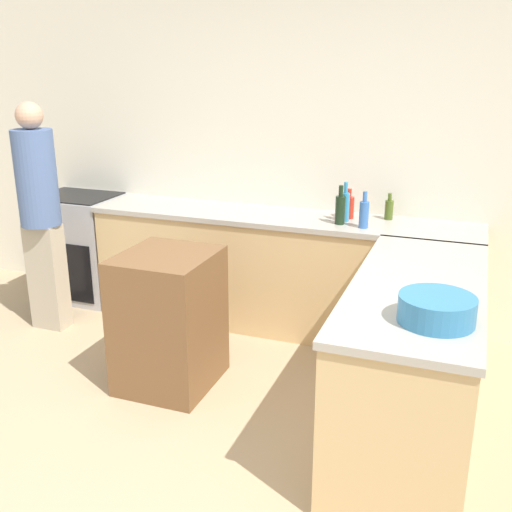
% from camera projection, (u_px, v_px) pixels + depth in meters
% --- Properties ---
extents(ground_plane, '(14.00, 14.00, 0.00)m').
position_uv_depth(ground_plane, '(151.00, 482.00, 3.06)').
color(ground_plane, tan).
extents(wall_back, '(8.00, 0.06, 2.70)m').
position_uv_depth(wall_back, '(293.00, 154.00, 4.76)').
color(wall_back, silver).
rests_on(wall_back, ground_plane).
extents(counter_back, '(3.02, 0.61, 0.92)m').
position_uv_depth(counter_back, '(279.00, 271.00, 4.75)').
color(counter_back, '#D6B27A').
rests_on(counter_back, ground_plane).
extents(counter_peninsula, '(0.69, 1.76, 0.92)m').
position_uv_depth(counter_peninsula, '(412.00, 360.00, 3.34)').
color(counter_peninsula, '#D6B27A').
rests_on(counter_peninsula, ground_plane).
extents(range_oven, '(0.73, 0.59, 0.93)m').
position_uv_depth(range_oven, '(81.00, 246.00, 5.37)').
color(range_oven, '#ADADB2').
rests_on(range_oven, ground_plane).
extents(island_table, '(0.57, 0.63, 0.90)m').
position_uv_depth(island_table, '(169.00, 320.00, 3.89)').
color(island_table, brown).
rests_on(island_table, ground_plane).
extents(mixing_bowl, '(0.35, 0.35, 0.13)m').
position_uv_depth(mixing_bowl, '(437.00, 309.00, 2.70)').
color(mixing_bowl, teal).
rests_on(mixing_bowl, counter_peninsula).
extents(dish_soap_bottle, '(0.06, 0.06, 0.29)m').
position_uv_depth(dish_soap_bottle, '(345.00, 206.00, 4.40)').
color(dish_soap_bottle, '#338CBF').
rests_on(dish_soap_bottle, counter_back).
extents(olive_oil_bottle, '(0.06, 0.06, 0.20)m').
position_uv_depth(olive_oil_bottle, '(389.00, 209.00, 4.46)').
color(olive_oil_bottle, '#475B1E').
rests_on(olive_oil_bottle, counter_back).
extents(wine_bottle_dark, '(0.07, 0.07, 0.28)m').
position_uv_depth(wine_bottle_dark, '(340.00, 209.00, 4.32)').
color(wine_bottle_dark, black).
rests_on(wine_bottle_dark, counter_back).
extents(water_bottle_blue, '(0.07, 0.07, 0.26)m').
position_uv_depth(water_bottle_blue, '(364.00, 214.00, 4.22)').
color(water_bottle_blue, '#386BB7').
rests_on(water_bottle_blue, counter_back).
extents(hot_sauce_bottle, '(0.09, 0.09, 0.22)m').
position_uv_depth(hot_sauce_bottle, '(348.00, 206.00, 4.49)').
color(hot_sauce_bottle, red).
rests_on(hot_sauce_bottle, counter_back).
extents(person_by_range, '(0.30, 0.30, 1.77)m').
position_uv_depth(person_by_range, '(40.00, 209.00, 4.57)').
color(person_by_range, '#ADA38E').
rests_on(person_by_range, ground_plane).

